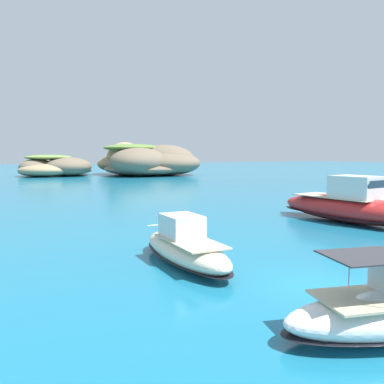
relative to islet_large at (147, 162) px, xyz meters
The scene contains 5 objects.
ground_plane 77.43m from the islet_large, 105.82° to the right, with size 400.00×400.00×0.00m, color #197093.
islet_large is the anchor object (origin of this frame).
islet_small 20.27m from the islet_large, 165.29° to the left, with size 20.80×20.73×4.62m.
motorboat_cream 73.47m from the islet_large, 109.11° to the right, with size 2.11×6.93×2.05m.
motorboat_red 66.06m from the islet_large, 98.33° to the right, with size 4.51×11.21×3.21m.
Camera 1 is at (-10.00, -9.52, 4.62)m, focal length 36.32 mm.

